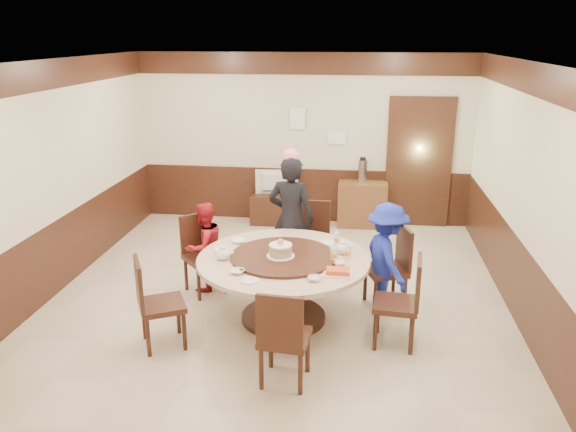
# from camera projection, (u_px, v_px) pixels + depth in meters

# --- Properties ---
(room) EXTENTS (6.00, 6.04, 2.84)m
(room) POSITION_uv_depth(u_px,v_px,m) (279.00, 212.00, 6.62)
(room) COLOR beige
(room) RESTS_ON ground
(banquet_table) EXTENTS (1.90, 1.90, 0.78)m
(banquet_table) POSITION_uv_depth(u_px,v_px,m) (283.00, 276.00, 6.21)
(banquet_table) COLOR #351A10
(banquet_table) RESTS_ON ground
(chair_0) EXTENTS (0.56, 0.56, 0.97)m
(chair_0) POSITION_uv_depth(u_px,v_px,m) (387.00, 282.00, 6.60)
(chair_0) COLOR #351A10
(chair_0) RESTS_ON ground
(chair_1) EXTENTS (0.44, 0.45, 0.97)m
(chair_1) POSITION_uv_depth(u_px,v_px,m) (313.00, 252.00, 7.49)
(chair_1) COLOR #351A10
(chair_1) RESTS_ON ground
(chair_2) EXTENTS (0.62, 0.62, 0.97)m
(chair_2) POSITION_uv_depth(u_px,v_px,m) (204.00, 268.00, 6.97)
(chair_2) COLOR #351A10
(chair_2) RESTS_ON ground
(chair_3) EXTENTS (0.60, 0.59, 0.97)m
(chair_3) POSITION_uv_depth(u_px,v_px,m) (161.00, 318.00, 5.76)
(chair_3) COLOR #351A10
(chair_3) RESTS_ON ground
(chair_4) EXTENTS (0.48, 0.49, 0.97)m
(chair_4) POSITION_uv_depth(u_px,v_px,m) (284.00, 353.00, 5.14)
(chair_4) COLOR #351A10
(chair_4) RESTS_ON ground
(chair_5) EXTENTS (0.49, 0.48, 0.97)m
(chair_5) POSITION_uv_depth(u_px,v_px,m) (397.00, 317.00, 5.78)
(chair_5) COLOR #351A10
(chair_5) RESTS_ON ground
(person_standing) EXTENTS (0.67, 0.50, 1.65)m
(person_standing) POSITION_uv_depth(u_px,v_px,m) (291.00, 219.00, 7.16)
(person_standing) COLOR black
(person_standing) RESTS_ON ground
(person_red) EXTENTS (0.67, 0.70, 1.13)m
(person_red) POSITION_uv_depth(u_px,v_px,m) (205.00, 247.00, 6.95)
(person_red) COLOR #AD1722
(person_red) RESTS_ON ground
(person_blue) EXTENTS (0.75, 0.95, 1.29)m
(person_blue) POSITION_uv_depth(u_px,v_px,m) (387.00, 258.00, 6.39)
(person_blue) COLOR #18279E
(person_blue) RESTS_ON ground
(birthday_cake) EXTENTS (0.31, 0.31, 0.21)m
(birthday_cake) POSITION_uv_depth(u_px,v_px,m) (281.00, 250.00, 6.07)
(birthday_cake) COLOR white
(birthday_cake) RESTS_ON banquet_table
(teapot_left) EXTENTS (0.17, 0.15, 0.13)m
(teapot_left) POSITION_uv_depth(u_px,v_px,m) (223.00, 254.00, 6.08)
(teapot_left) COLOR white
(teapot_left) RESTS_ON banquet_table
(teapot_right) EXTENTS (0.17, 0.15, 0.13)m
(teapot_right) POSITION_uv_depth(u_px,v_px,m) (343.00, 249.00, 6.24)
(teapot_right) COLOR white
(teapot_right) RESTS_ON banquet_table
(bowl_0) EXTENTS (0.16, 0.16, 0.04)m
(bowl_0) POSITION_uv_depth(u_px,v_px,m) (239.00, 241.00, 6.57)
(bowl_0) COLOR white
(bowl_0) RESTS_ON banquet_table
(bowl_1) EXTENTS (0.14, 0.14, 0.04)m
(bowl_1) POSITION_uv_depth(u_px,v_px,m) (314.00, 279.00, 5.57)
(bowl_1) COLOR white
(bowl_1) RESTS_ON banquet_table
(bowl_2) EXTENTS (0.15, 0.15, 0.04)m
(bowl_2) POSITION_uv_depth(u_px,v_px,m) (237.00, 272.00, 5.74)
(bowl_2) COLOR white
(bowl_2) RESTS_ON banquet_table
(bowl_3) EXTENTS (0.13, 0.13, 0.04)m
(bowl_3) POSITION_uv_depth(u_px,v_px,m) (339.00, 263.00, 5.95)
(bowl_3) COLOR white
(bowl_3) RESTS_ON banquet_table
(bowl_4) EXTENTS (0.15, 0.15, 0.04)m
(bowl_4) POSITION_uv_depth(u_px,v_px,m) (221.00, 251.00, 6.29)
(bowl_4) COLOR white
(bowl_4) RESTS_ON banquet_table
(saucer_near) EXTENTS (0.18, 0.18, 0.01)m
(saucer_near) POSITION_uv_depth(u_px,v_px,m) (250.00, 281.00, 5.56)
(saucer_near) COLOR white
(saucer_near) RESTS_ON banquet_table
(saucer_far) EXTENTS (0.18, 0.18, 0.01)m
(saucer_far) POSITION_uv_depth(u_px,v_px,m) (327.00, 243.00, 6.56)
(saucer_far) COLOR white
(saucer_far) RESTS_ON banquet_table
(shrimp_platter) EXTENTS (0.30, 0.20, 0.06)m
(shrimp_platter) POSITION_uv_depth(u_px,v_px,m) (338.00, 272.00, 5.70)
(shrimp_platter) COLOR white
(shrimp_platter) RESTS_ON banquet_table
(bottle_0) EXTENTS (0.06, 0.06, 0.16)m
(bottle_0) POSITION_uv_depth(u_px,v_px,m) (333.00, 255.00, 6.01)
(bottle_0) COLOR white
(bottle_0) RESTS_ON banquet_table
(bottle_1) EXTENTS (0.06, 0.06, 0.16)m
(bottle_1) POSITION_uv_depth(u_px,v_px,m) (348.00, 252.00, 6.08)
(bottle_1) COLOR white
(bottle_1) RESTS_ON banquet_table
(bottle_2) EXTENTS (0.06, 0.06, 0.16)m
(bottle_2) POSITION_uv_depth(u_px,v_px,m) (337.00, 239.00, 6.47)
(bottle_2) COLOR white
(bottle_2) RESTS_ON banquet_table
(tv_stand) EXTENTS (0.85, 0.45, 0.50)m
(tv_stand) POSITION_uv_depth(u_px,v_px,m) (277.00, 209.00, 9.51)
(tv_stand) COLOR #351A10
(tv_stand) RESTS_ON ground
(television) EXTENTS (0.72, 0.16, 0.41)m
(television) POSITION_uv_depth(u_px,v_px,m) (276.00, 183.00, 9.37)
(television) COLOR gray
(television) RESTS_ON tv_stand
(side_cabinet) EXTENTS (0.80, 0.40, 0.75)m
(side_cabinet) POSITION_uv_depth(u_px,v_px,m) (362.00, 204.00, 9.32)
(side_cabinet) COLOR brown
(side_cabinet) RESTS_ON ground
(thermos) EXTENTS (0.15, 0.15, 0.38)m
(thermos) POSITION_uv_depth(u_px,v_px,m) (362.00, 171.00, 9.15)
(thermos) COLOR silver
(thermos) RESTS_ON side_cabinet
(notice_left) EXTENTS (0.25, 0.00, 0.35)m
(notice_left) POSITION_uv_depth(u_px,v_px,m) (297.00, 119.00, 9.19)
(notice_left) COLOR white
(notice_left) RESTS_ON room
(notice_right) EXTENTS (0.30, 0.00, 0.22)m
(notice_right) POSITION_uv_depth(u_px,v_px,m) (337.00, 138.00, 9.21)
(notice_right) COLOR white
(notice_right) RESTS_ON room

